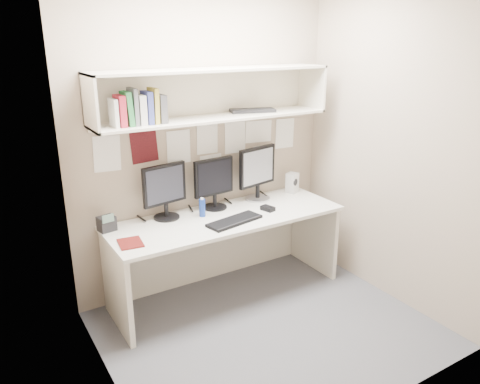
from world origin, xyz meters
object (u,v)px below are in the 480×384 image
monitor_right (257,171)px  speaker (292,183)px  monitor_left (165,189)px  desk (226,255)px  desk_phone (107,223)px  keyboard (234,221)px  maroon_notebook (130,243)px  monitor_center (214,181)px

monitor_right → speaker: monitor_right is taller
monitor_left → monitor_right: (0.90, -0.00, 0.02)m
desk → monitor_left: (-0.44, 0.22, 0.61)m
desk → monitor_right: bearing=25.6°
desk → desk_phone: bearing=167.6°
monitor_right → monitor_left: bearing=168.1°
monitor_left → keyboard: bearing=-51.5°
speaker → desk_phone: 1.79m
monitor_left → keyboard: (0.43, -0.38, -0.24)m
speaker → monitor_right: bearing=155.4°
desk_phone → maroon_notebook: bearing=-87.8°
monitor_right → keyboard: bearing=-152.9°
desk → monitor_left: 0.79m
monitor_center → maroon_notebook: monitor_center is taller
monitor_right → desk_phone: (-1.40, -0.01, -0.21)m
maroon_notebook → desk_phone: desk_phone is taller
desk → monitor_right: size_ratio=4.09×
monitor_right → desk_phone: size_ratio=3.24×
maroon_notebook → desk_phone: 0.34m
monitor_center → speaker: size_ratio=2.31×
keyboard → speaker: (0.86, 0.36, 0.08)m
monitor_left → monitor_right: bearing=-9.8°
speaker → desk_phone: size_ratio=1.27×
monitor_right → keyboard: monitor_right is taller
speaker → desk_phone: speaker is taller
speaker → desk_phone: bearing=157.9°
monitor_center → desk_phone: bearing=175.4°
desk → keyboard: 0.41m
monitor_left → desk_phone: bearing=171.6°
speaker → maroon_notebook: speaker is taller
maroon_notebook → monitor_right: bearing=21.8°
monitor_left → keyboard: 0.62m
monitor_center → keyboard: 0.45m
speaker → monitor_center: bearing=156.8°
monitor_center → monitor_right: 0.45m
keyboard → monitor_left: bearing=127.5°
desk → speaker: (0.85, 0.20, 0.46)m
desk → monitor_center: bearing=87.3°
desk_phone → speaker: bearing=-10.4°
monitor_right → keyboard: 0.66m
desk → desk_phone: desk_phone is taller
monitor_left → desk_phone: size_ratio=3.01×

